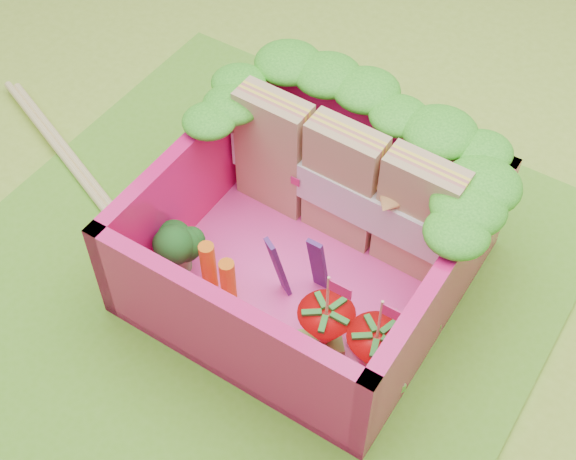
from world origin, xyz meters
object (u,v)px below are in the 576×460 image
(broccoli, at_px, (175,243))
(chopsticks, at_px, (97,193))
(sandwich_stack, at_px, (344,184))
(bento_box, at_px, (309,237))
(strawberry_left, at_px, (326,328))
(strawberry_right, at_px, (375,352))

(broccoli, bearing_deg, chopsticks, 166.32)
(sandwich_stack, xyz_separation_m, chopsticks, (-1.14, -0.44, -0.33))
(bento_box, xyz_separation_m, strawberry_left, (0.27, -0.31, -0.10))
(sandwich_stack, height_order, broccoli, sandwich_stack)
(broccoli, relative_size, strawberry_left, 0.66)
(strawberry_left, bearing_deg, broccoli, -179.86)
(bento_box, height_order, strawberry_right, bento_box)
(sandwich_stack, bearing_deg, bento_box, -91.07)
(broccoli, xyz_separation_m, strawberry_right, (0.99, 0.01, -0.04))
(sandwich_stack, bearing_deg, strawberry_left, -65.85)
(strawberry_right, distance_m, chopsticks, 1.65)
(sandwich_stack, xyz_separation_m, broccoli, (-0.50, -0.60, -0.14))
(chopsticks, bearing_deg, strawberry_right, -5.05)
(bento_box, bearing_deg, chopsticks, -172.37)
(chopsticks, bearing_deg, bento_box, 7.63)
(strawberry_left, xyz_separation_m, strawberry_right, (0.22, 0.01, 0.00))
(broccoli, height_order, strawberry_left, strawberry_left)
(strawberry_left, bearing_deg, strawberry_right, 2.41)
(bento_box, height_order, chopsticks, bento_box)
(bento_box, relative_size, sandwich_stack, 1.16)
(broccoli, relative_size, strawberry_right, 0.65)
(broccoli, relative_size, chopsticks, 0.16)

